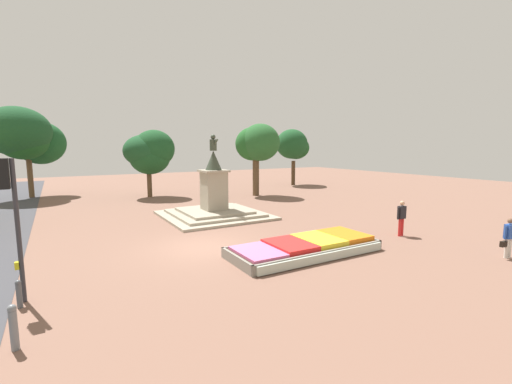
{
  "coord_description": "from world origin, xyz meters",
  "views": [
    {
      "loc": [
        -5.23,
        -13.25,
        4.24
      ],
      "look_at": [
        3.92,
        2.32,
        1.84
      ],
      "focal_mm": 24.0,
      "sensor_mm": 36.0,
      "label": 1
    }
  ],
  "objects_px": {
    "kerb_bollard_mid_a": "(19,293)",
    "pedestrian_with_handbag": "(509,236)",
    "flower_planter": "(307,247)",
    "traffic_light_near_crossing": "(11,205)",
    "kerb_bollard_south": "(13,326)",
    "pedestrian_near_planter": "(402,216)",
    "statue_monument": "(214,203)"
  },
  "relations": [
    {
      "from": "kerb_bollard_south",
      "to": "statue_monument",
      "type": "bearing_deg",
      "value": 49.31
    },
    {
      "from": "statue_monument",
      "to": "pedestrian_near_planter",
      "type": "relative_size",
      "value": 3.49
    },
    {
      "from": "flower_planter",
      "to": "pedestrian_near_planter",
      "type": "relative_size",
      "value": 3.63
    },
    {
      "from": "flower_planter",
      "to": "pedestrian_near_planter",
      "type": "bearing_deg",
      "value": -1.64
    },
    {
      "from": "flower_planter",
      "to": "pedestrian_near_planter",
      "type": "xyz_separation_m",
      "value": [
        5.57,
        -0.16,
        0.73
      ]
    },
    {
      "from": "kerb_bollard_mid_a",
      "to": "pedestrian_with_handbag",
      "type": "bearing_deg",
      "value": -15.96
    },
    {
      "from": "statue_monument",
      "to": "kerb_bollard_mid_a",
      "type": "height_order",
      "value": "statue_monument"
    },
    {
      "from": "traffic_light_near_crossing",
      "to": "pedestrian_with_handbag",
      "type": "relative_size",
      "value": 2.55
    },
    {
      "from": "pedestrian_near_planter",
      "to": "pedestrian_with_handbag",
      "type": "bearing_deg",
      "value": -80.52
    },
    {
      "from": "pedestrian_with_handbag",
      "to": "traffic_light_near_crossing",
      "type": "bearing_deg",
      "value": 162.82
    },
    {
      "from": "pedestrian_with_handbag",
      "to": "pedestrian_near_planter",
      "type": "bearing_deg",
      "value": 99.48
    },
    {
      "from": "pedestrian_near_planter",
      "to": "kerb_bollard_south",
      "type": "bearing_deg",
      "value": -172.79
    },
    {
      "from": "flower_planter",
      "to": "kerb_bollard_south",
      "type": "relative_size",
      "value": 6.16
    },
    {
      "from": "statue_monument",
      "to": "kerb_bollard_south",
      "type": "xyz_separation_m",
      "value": [
        -9.19,
        -10.69,
        -0.3
      ]
    },
    {
      "from": "flower_planter",
      "to": "statue_monument",
      "type": "height_order",
      "value": "statue_monument"
    },
    {
      "from": "traffic_light_near_crossing",
      "to": "kerb_bollard_south",
      "type": "xyz_separation_m",
      "value": [
        0.1,
        -2.61,
        -2.17
      ]
    },
    {
      "from": "kerb_bollard_south",
      "to": "kerb_bollard_mid_a",
      "type": "height_order",
      "value": "kerb_bollard_south"
    },
    {
      "from": "kerb_bollard_south",
      "to": "kerb_bollard_mid_a",
      "type": "bearing_deg",
      "value": 91.9
    },
    {
      "from": "statue_monument",
      "to": "kerb_bollard_south",
      "type": "relative_size",
      "value": 5.92
    },
    {
      "from": "flower_planter",
      "to": "traffic_light_near_crossing",
      "type": "distance_m",
      "value": 9.88
    },
    {
      "from": "kerb_bollard_mid_a",
      "to": "traffic_light_near_crossing",
      "type": "bearing_deg",
      "value": 93.87
    },
    {
      "from": "statue_monument",
      "to": "kerb_bollard_mid_a",
      "type": "xyz_separation_m",
      "value": [
        -9.27,
        -8.45,
        -0.42
      ]
    },
    {
      "from": "pedestrian_near_planter",
      "to": "kerb_bollard_mid_a",
      "type": "bearing_deg",
      "value": 178.73
    },
    {
      "from": "pedestrian_with_handbag",
      "to": "kerb_bollard_south",
      "type": "xyz_separation_m",
      "value": [
        -15.72,
        2.28,
        -0.33
      ]
    },
    {
      "from": "flower_planter",
      "to": "pedestrian_with_handbag",
      "type": "bearing_deg",
      "value": -34.71
    },
    {
      "from": "statue_monument",
      "to": "pedestrian_near_planter",
      "type": "distance_m",
      "value": 10.55
    },
    {
      "from": "pedestrian_with_handbag",
      "to": "kerb_bollard_mid_a",
      "type": "height_order",
      "value": "pedestrian_with_handbag"
    },
    {
      "from": "flower_planter",
      "to": "kerb_bollard_south",
      "type": "distance_m",
      "value": 9.68
    },
    {
      "from": "flower_planter",
      "to": "pedestrian_with_handbag",
      "type": "xyz_separation_m",
      "value": [
        6.27,
        -4.34,
        0.61
      ]
    },
    {
      "from": "flower_planter",
      "to": "traffic_light_near_crossing",
      "type": "relative_size",
      "value": 1.57
    },
    {
      "from": "statue_monument",
      "to": "traffic_light_near_crossing",
      "type": "relative_size",
      "value": 1.5
    },
    {
      "from": "traffic_light_near_crossing",
      "to": "kerb_bollard_south",
      "type": "relative_size",
      "value": 3.94
    }
  ]
}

